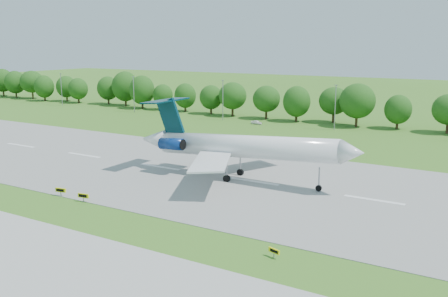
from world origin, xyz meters
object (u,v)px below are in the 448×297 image
service_vehicle_b (257,122)px  taxi_sign_left (83,196)px  airliner (234,145)px  service_vehicle_a (171,115)px

service_vehicle_b → taxi_sign_left: bearing=-162.6°
airliner → service_vehicle_b: bearing=113.0°
airliner → service_vehicle_b: (-23.62, 55.11, -5.39)m
airliner → taxi_sign_left: airliner is taller
airliner → service_vehicle_b: 60.20m
service_vehicle_a → airliner: bearing=-155.1°
airliner → service_vehicle_a: airliner is taller
airliner → service_vehicle_b: airliner is taller
service_vehicle_a → service_vehicle_b: 30.38m
service_vehicle_b → airliner: bearing=-147.3°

